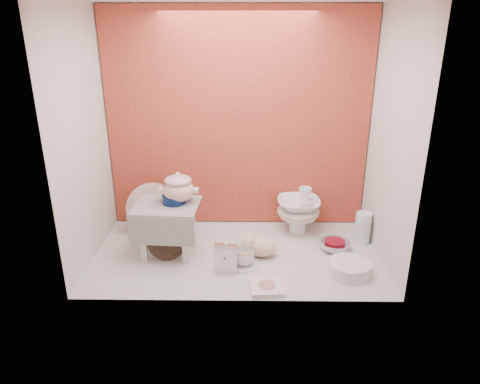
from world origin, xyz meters
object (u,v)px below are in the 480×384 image
Objects in this scene: crystal_bowl at (335,246)px; porcelain_tower at (298,210)px; blue_white_vase at (179,215)px; step_stool at (168,229)px; dinner_plate_stack at (349,268)px; floral_platter at (152,208)px; mantel_clock at (226,257)px; soup_tureen at (178,187)px; plush_pig at (263,247)px; gold_rim_teacup at (244,256)px.

porcelain_tower reaches higher than crystal_bowl.
blue_white_vase is at bearing 178.81° from porcelain_tower.
dinner_plate_stack is (1.10, -0.24, -0.13)m from step_stool.
step_stool is 0.33m from blue_white_vase.
floral_platter reaches higher than crystal_bowl.
mantel_clock is (0.36, -0.56, -0.02)m from blue_white_vase.
soup_tureen reaches higher than floral_platter.
gold_rim_teacup is at bearing -116.13° from plush_pig.
mantel_clock is at bearing -147.29° from gold_rim_teacup.
dinner_plate_stack is at bearing -7.25° from gold_rim_teacup.
gold_rim_teacup is (0.46, -0.49, -0.05)m from blue_white_vase.
blue_white_vase reaches higher than dinner_plate_stack.
dinner_plate_stack is at bearing 8.31° from mantel_clock.
step_stool is 1.70× the size of blue_white_vase.
plush_pig is at bearing -24.60° from floral_platter.
blue_white_vase is 0.69× the size of porcelain_tower.
crystal_bowl is (1.00, -0.00, -0.40)m from soup_tureen.
gold_rim_teacup is 0.39× the size of porcelain_tower.
step_stool reaches higher than dinner_plate_stack.
step_stool is at bearing -160.13° from porcelain_tower.
mantel_clock is 0.29m from plush_pig.
step_stool is 1.14m from dinner_plate_stack.
porcelain_tower is at bearing -1.19° from blue_white_vase.
plush_pig is 0.88× the size of dinner_plate_stack.
dinner_plate_stack is at bearing -15.40° from soup_tureen.
step_stool is 1.71× the size of plush_pig.
floral_platter is 0.76m from mantel_clock.
porcelain_tower reaches higher than step_stool.
gold_rim_teacup is (-0.12, -0.12, -0.00)m from plush_pig.
crystal_bowl is at bearing -11.92° from floral_platter.
soup_tureen is at bearing -161.35° from porcelain_tower.
dinner_plate_stack is 0.62m from porcelain_tower.
soup_tureen is 0.91× the size of dinner_plate_stack.
plush_pig reaches higher than gold_rim_teacup.
gold_rim_teacup is (0.64, -0.46, -0.11)m from floral_platter.
soup_tureen is 1.14m from dinner_plate_stack.
floral_platter is (-0.23, 0.26, -0.26)m from soup_tureen.
step_stool is at bearing -177.70° from crystal_bowl.
plush_pig is 0.16m from gold_rim_teacup.
dinner_plate_stack is (0.73, -0.01, -0.06)m from mantel_clock.
floral_platter reaches higher than blue_white_vase.
crystal_bowl is (1.07, 0.04, -0.14)m from step_stool.
step_stool is 2.00× the size of crystal_bowl.
floral_platter is at bearing 144.17° from gold_rim_teacup.
floral_platter is 1.37× the size of dinner_plate_stack.
blue_white_vase is (0.02, 0.33, -0.05)m from step_stool.
plush_pig is (0.53, -0.09, -0.36)m from soup_tureen.
mantel_clock is 0.59× the size of porcelain_tower.
porcelain_tower is (0.37, 0.47, 0.10)m from gold_rim_teacup.
mantel_clock is at bearing -42.07° from soup_tureen.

